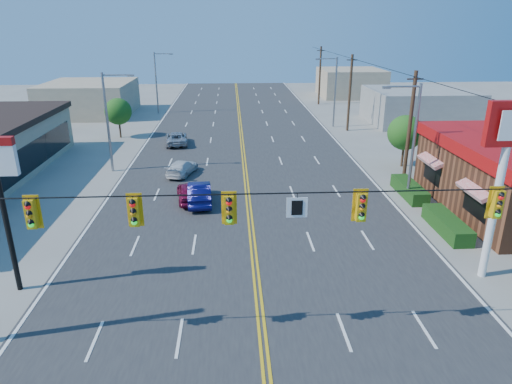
{
  "coord_description": "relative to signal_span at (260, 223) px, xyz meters",
  "views": [
    {
      "loc": [
        -1.06,
        -14.82,
        11.58
      ],
      "look_at": [
        0.31,
        10.39,
        2.2
      ],
      "focal_mm": 32.0,
      "sensor_mm": 36.0,
      "label": 1
    }
  ],
  "objects": [
    {
      "name": "car_magenta",
      "position": [
        -3.95,
        14.67,
        -4.24
      ],
      "size": [
        2.11,
        3.99,
        1.29
      ],
      "primitive_type": "imported",
      "rotation": [
        0.0,
        0.0,
        3.3
      ],
      "color": "maroon",
      "rests_on": "ground"
    },
    {
      "name": "road",
      "position": [
        0.12,
        20.0,
        -4.86
      ],
      "size": [
        20.0,
        120.0,
        0.06
      ],
      "primitive_type": "cube",
      "color": "#2D2D30",
      "rests_on": "ground"
    },
    {
      "name": "car_silver",
      "position": [
        -6.51,
        30.44,
        -4.26
      ],
      "size": [
        2.6,
        4.72,
        1.25
      ],
      "primitive_type": "imported",
      "rotation": [
        0.0,
        0.0,
        3.26
      ],
      "color": "#ACACB1",
      "rests_on": "ground"
    },
    {
      "name": "kfc_pylon",
      "position": [
        11.12,
        4.0,
        1.16
      ],
      "size": [
        2.2,
        0.36,
        8.5
      ],
      "color": "white",
      "rests_on": "ground"
    },
    {
      "name": "streetlight_ne",
      "position": [
        10.91,
        38.0,
        -0.37
      ],
      "size": [
        2.55,
        0.25,
        8.0
      ],
      "color": "gray",
      "rests_on": "ground"
    },
    {
      "name": "bld_east_mid",
      "position": [
        22.12,
        40.0,
        -2.89
      ],
      "size": [
        12.0,
        10.0,
        4.0
      ],
      "primitive_type": "cube",
      "color": "gray",
      "rests_on": "ground"
    },
    {
      "name": "signal_span",
      "position": [
        0.0,
        0.0,
        0.0
      ],
      "size": [
        24.32,
        0.34,
        9.0
      ],
      "color": "#47301E",
      "rests_on": "ground"
    },
    {
      "name": "tree_west",
      "position": [
        -12.88,
        34.0,
        -2.09
      ],
      "size": [
        2.8,
        2.8,
        4.2
      ],
      "color": "#47301E",
      "rests_on": "ground"
    },
    {
      "name": "streetlight_se",
      "position": [
        10.91,
        14.0,
        -0.37
      ],
      "size": [
        2.55,
        0.25,
        8.0
      ],
      "color": "gray",
      "rests_on": "ground"
    },
    {
      "name": "streetlight_sw",
      "position": [
        -10.67,
        22.0,
        -0.37
      ],
      "size": [
        2.55,
        0.25,
        8.0
      ],
      "color": "gray",
      "rests_on": "ground"
    },
    {
      "name": "utility_pole_near",
      "position": [
        12.32,
        18.0,
        -0.69
      ],
      "size": [
        0.28,
        0.28,
        8.4
      ],
      "primitive_type": "cylinder",
      "color": "#47301E",
      "rests_on": "ground"
    },
    {
      "name": "tree_kfc_rear",
      "position": [
        13.62,
        22.0,
        -1.95
      ],
      "size": [
        2.94,
        2.94,
        4.41
      ],
      "color": "#47301E",
      "rests_on": "ground"
    },
    {
      "name": "car_white",
      "position": [
        -5.0,
        20.59,
        -4.31
      ],
      "size": [
        2.64,
        4.24,
        1.14
      ],
      "primitive_type": "imported",
      "rotation": [
        0.0,
        0.0,
        2.86
      ],
      "color": "silver",
      "rests_on": "ground"
    },
    {
      "name": "bld_east_far",
      "position": [
        19.12,
        62.0,
        -2.69
      ],
      "size": [
        10.0,
        10.0,
        4.4
      ],
      "primitive_type": "cube",
      "color": "tan",
      "rests_on": "ground"
    },
    {
      "name": "ground",
      "position": [
        0.12,
        0.0,
        -4.89
      ],
      "size": [
        160.0,
        160.0,
        0.0
      ],
      "primitive_type": "plane",
      "color": "gray",
      "rests_on": "ground"
    },
    {
      "name": "utility_pole_far",
      "position": [
        12.32,
        54.0,
        -0.69
      ],
      "size": [
        0.28,
        0.28,
        8.4
      ],
      "primitive_type": "cylinder",
      "color": "#47301E",
      "rests_on": "ground"
    },
    {
      "name": "streetlight_nw",
      "position": [
        -10.67,
        48.0,
        -0.37
      ],
      "size": [
        2.55,
        0.25,
        8.0
      ],
      "color": "gray",
      "rests_on": "ground"
    },
    {
      "name": "car_blue",
      "position": [
        -3.2,
        14.28,
        -4.17
      ],
      "size": [
        1.85,
        4.47,
        1.44
      ],
      "primitive_type": "imported",
      "rotation": [
        0.0,
        0.0,
        3.22
      ],
      "color": "#0D0D4E",
      "rests_on": "ground"
    },
    {
      "name": "bld_west_far",
      "position": [
        -19.88,
        48.0,
        -2.79
      ],
      "size": [
        11.0,
        12.0,
        4.2
      ],
      "primitive_type": "cube",
      "color": "tan",
      "rests_on": "ground"
    },
    {
      "name": "utility_pole_mid",
      "position": [
        12.32,
        36.0,
        -0.69
      ],
      "size": [
        0.28,
        0.28,
        8.4
      ],
      "primitive_type": "cylinder",
      "color": "#47301E",
      "rests_on": "ground"
    }
  ]
}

